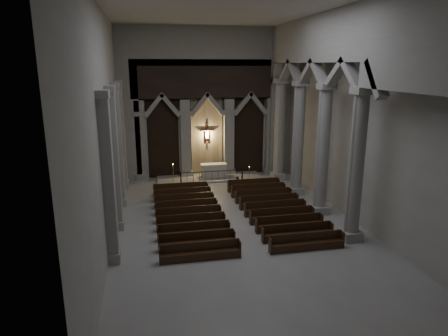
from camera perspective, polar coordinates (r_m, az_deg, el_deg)
name	(u,v)px	position (r m, az deg, el deg)	size (l,w,h in m)	color
room	(241,94)	(21.19, 2.44, 10.54)	(24.00, 24.10, 12.00)	#A29F9A
sanctuary_wall	(207,96)	(32.55, -2.45, 10.19)	(14.00, 0.77, 12.00)	#A09E96
right_arcade	(328,87)	(24.29, 14.64, 11.14)	(1.00, 24.00, 12.00)	#A09E96
left_pilasters	(117,154)	(24.64, -15.10, 1.93)	(0.60, 13.00, 8.03)	#A09E96
sanctuary_step	(210,178)	(32.79, -2.08, -1.41)	(8.50, 2.60, 0.15)	#A09E96
altar	(214,170)	(32.74, -1.47, -0.31)	(2.13, 0.85, 1.08)	beige
altar_rail	(212,175)	(31.50, -1.74, -0.98)	(5.00, 0.09, 0.98)	black
candle_stand_left	(173,178)	(31.59, -7.24, -1.46)	(0.27, 0.27, 1.59)	#B37137
candle_stand_right	(249,178)	(31.81, 3.62, -1.42)	(0.22, 0.22, 1.28)	#B37137
pews	(233,213)	(24.52, 1.26, -6.47)	(9.31, 10.46, 0.87)	black
worshipper	(238,183)	(29.64, 1.98, -2.23)	(0.39, 0.26, 1.07)	black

